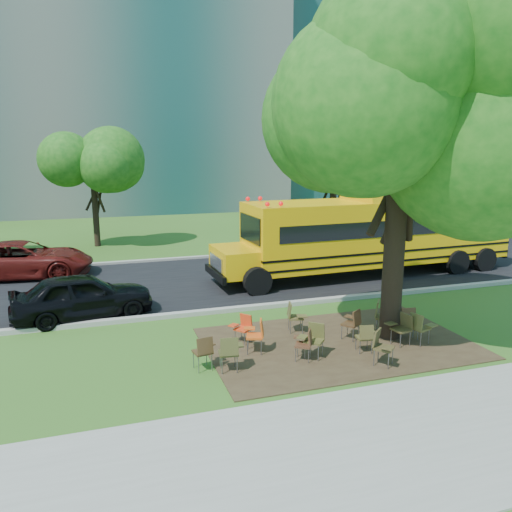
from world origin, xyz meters
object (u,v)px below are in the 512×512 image
object	(u,v)px
chair_9	(243,326)
chair_11	(353,321)
chair_7	(420,326)
chair_0	(204,349)
chair_5	(381,344)
chair_6	(402,326)
chair_2	(305,342)
main_tree	(403,104)
chair_4	(366,335)
black_car	(83,296)
chair_12	(382,314)
school_bus	(377,231)
chair_10	(294,315)
chair_8	(257,332)
chair_1	(230,350)
chair_3	(314,337)
bg_car_red	(23,260)
chair_13	(407,318)

from	to	relation	value
chair_9	chair_11	distance (m)	2.99
chair_7	chair_0	bearing A→B (deg)	-110.23
chair_5	chair_6	xyz separation A→B (m)	(1.23, 0.99, -0.01)
chair_2	chair_9	xyz separation A→B (m)	(-1.12, 1.61, -0.02)
main_tree	chair_0	bearing A→B (deg)	-174.93
chair_2	chair_4	world-z (taller)	chair_2
main_tree	black_car	distance (m)	10.71
chair_6	chair_11	xyz separation A→B (m)	(-1.06, 0.72, 0.00)
chair_7	chair_12	distance (m)	1.15
chair_7	chair_9	distance (m)	4.69
chair_7	school_bus	bearing A→B (deg)	139.43
school_bus	chair_10	world-z (taller)	school_bus
chair_6	chair_8	distance (m)	3.89
chair_4	chair_6	bearing A→B (deg)	18.45
chair_1	black_car	world-z (taller)	black_car
chair_7	chair_3	bearing A→B (deg)	-110.21
chair_9	main_tree	bearing A→B (deg)	-142.41
chair_5	chair_8	xyz separation A→B (m)	(-2.60, 1.67, -0.00)
chair_7	chair_5	bearing A→B (deg)	-81.19
black_car	bg_car_red	distance (m)	6.46
chair_9	black_car	distance (m)	5.39
school_bus	chair_3	distance (m)	9.44
main_tree	chair_11	bearing A→B (deg)	171.71
chair_5	black_car	size ratio (longest dim) A/B	0.21
school_bus	chair_13	size ratio (longest dim) A/B	14.43
chair_0	black_car	xyz separation A→B (m)	(-2.77, 4.82, 0.19)
chair_0	chair_7	size ratio (longest dim) A/B	0.96
chair_0	chair_2	distance (m)	2.48
chair_6	chair_8	xyz separation A→B (m)	(-3.83, 0.68, 0.01)
main_tree	chair_4	size ratio (longest dim) A/B	12.39
chair_11	school_bus	bearing A→B (deg)	19.55
chair_9	chair_10	distance (m)	1.60
chair_5	chair_11	world-z (taller)	chair_5
chair_8	chair_13	distance (m)	4.30
main_tree	chair_12	xyz separation A→B (m)	(-0.07, 0.31, -5.64)
chair_6	chair_10	bearing A→B (deg)	42.85
chair_7	chair_13	world-z (taller)	chair_13
chair_0	chair_13	distance (m)	5.80
chair_2	chair_8	size ratio (longest dim) A/B	0.91
chair_3	chair_5	size ratio (longest dim) A/B	0.99
chair_4	chair_8	bearing A→B (deg)	170.52
chair_3	black_car	bearing A→B (deg)	0.93
chair_11	chair_8	bearing A→B (deg)	145.87
chair_5	chair_7	distance (m)	1.87
chair_2	chair_10	size ratio (longest dim) A/B	0.92
chair_6	chair_10	world-z (taller)	chair_10
main_tree	chair_2	world-z (taller)	main_tree
chair_0	chair_2	bearing A→B (deg)	-15.96
chair_4	chair_5	xyz separation A→B (m)	(-0.03, -0.79, 0.06)
chair_1	chair_6	size ratio (longest dim) A/B	1.03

